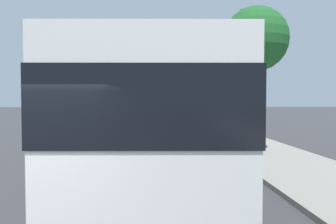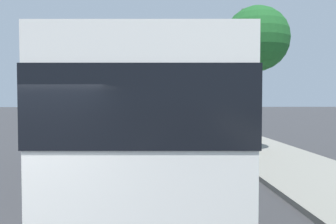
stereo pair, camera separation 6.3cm
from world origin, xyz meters
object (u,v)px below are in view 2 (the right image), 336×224
object	(u,v)px
coach_bus	(159,118)
roadside_tree_far_block	(201,85)
car_behind_bus	(159,119)
car_far_distant	(103,119)
roadside_tree_mid_block	(257,40)
utility_pole	(243,75)

from	to	relation	value
coach_bus	roadside_tree_far_block	xyz separation A→B (m)	(18.41, -4.02, 1.85)
coach_bus	car_behind_bus	xyz separation A→B (m)	(19.30, -0.43, -1.10)
car_far_distant	roadside_tree_mid_block	xyz separation A→B (m)	(-15.15, -8.70, 4.16)
roadside_tree_mid_block	roadside_tree_far_block	distance (m)	14.33
car_behind_bus	utility_pole	distance (m)	11.42
roadside_tree_far_block	utility_pole	distance (m)	9.13
roadside_tree_mid_block	roadside_tree_far_block	xyz separation A→B (m)	(14.28, 0.19, -1.22)
car_far_distant	roadside_tree_far_block	bearing A→B (deg)	82.90
car_far_distant	roadside_tree_far_block	xyz separation A→B (m)	(-0.87, -8.51, 2.94)
coach_bus	car_far_distant	xyz separation A→B (m)	(19.28, 4.49, -1.09)
coach_bus	roadside_tree_mid_block	xyz separation A→B (m)	(4.13, -4.21, 3.07)
car_behind_bus	roadside_tree_mid_block	xyz separation A→B (m)	(-15.16, -3.78, 4.17)
car_far_distant	roadside_tree_mid_block	bearing A→B (deg)	28.59
roadside_tree_mid_block	utility_pole	size ratio (longest dim) A/B	0.83
roadside_tree_far_block	car_far_distant	bearing A→B (deg)	84.17
coach_bus	utility_pole	distance (m)	10.84
coach_bus	roadside_tree_far_block	bearing A→B (deg)	-9.47
roadside_tree_mid_block	utility_pole	xyz separation A→B (m)	(5.22, -0.90, -1.07)
utility_pole	roadside_tree_mid_block	bearing A→B (deg)	170.20
coach_bus	utility_pole	size ratio (longest dim) A/B	1.64
car_far_distant	utility_pole	xyz separation A→B (m)	(-9.93, -9.60, 3.09)
car_behind_bus	roadside_tree_far_block	distance (m)	4.73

